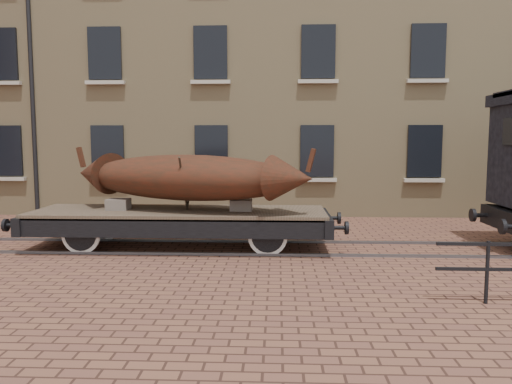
{
  "coord_description": "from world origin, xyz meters",
  "views": [
    {
      "loc": [
        -0.29,
        -11.59,
        2.57
      ],
      "look_at": [
        -0.82,
        0.5,
        1.3
      ],
      "focal_mm": 35.0,
      "sensor_mm": 36.0,
      "label": 1
    }
  ],
  "objects": [
    {
      "name": "ground",
      "position": [
        0.0,
        0.0,
        0.0
      ],
      "size": [
        90.0,
        90.0,
        0.0
      ],
      "primitive_type": "plane",
      "color": "brown"
    },
    {
      "name": "warehouse_cream",
      "position": [
        3.0,
        9.99,
        7.0
      ],
      "size": [
        40.0,
        10.19,
        14.0
      ],
      "color": "tan",
      "rests_on": "ground"
    },
    {
      "name": "rail_track",
      "position": [
        0.0,
        0.0,
        0.03
      ],
      "size": [
        30.0,
        1.52,
        0.06
      ],
      "color": "#59595E",
      "rests_on": "ground"
    },
    {
      "name": "flatcar_wagon",
      "position": [
        -2.61,
        -0.0,
        0.73
      ],
      "size": [
        7.76,
        2.11,
        1.17
      ],
      "color": "brown",
      "rests_on": "ground"
    },
    {
      "name": "iron_boat",
      "position": [
        -2.43,
        0.0,
        1.69
      ],
      "size": [
        6.07,
        3.12,
        1.49
      ],
      "color": "#4A1D10",
      "rests_on": "flatcar_wagon"
    }
  ]
}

